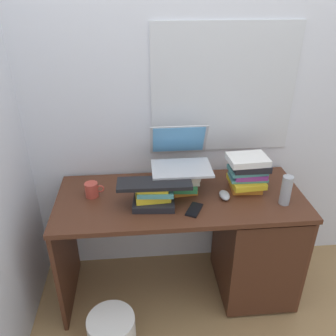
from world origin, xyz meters
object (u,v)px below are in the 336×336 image
at_px(book_stack_side, 248,172).
at_px(laptop, 180,156).
at_px(keyboard, 154,184).
at_px(water_bottle, 286,190).
at_px(computer_mouse, 224,195).
at_px(cell_phone, 194,210).
at_px(mug, 92,190).
at_px(book_stack_tall, 181,180).
at_px(book_stack_keyboard_riser, 154,196).
at_px(desk, 238,240).

bearing_deg(book_stack_side, laptop, 168.49).
xyz_separation_m(keyboard, water_bottle, (0.75, -0.06, -0.05)).
height_order(keyboard, computer_mouse, keyboard).
height_order(computer_mouse, cell_phone, computer_mouse).
xyz_separation_m(book_stack_side, cell_phone, (-0.36, -0.20, -0.11)).
distance_m(mug, cell_phone, 0.62).
bearing_deg(cell_phone, mug, -172.17).
height_order(book_stack_tall, computer_mouse, book_stack_tall).
bearing_deg(book_stack_keyboard_riser, book_stack_tall, 38.30).
bearing_deg(water_bottle, book_stack_keyboard_riser, 176.00).
bearing_deg(book_stack_tall, cell_phone, -77.05).
xyz_separation_m(laptop, water_bottle, (0.58, -0.26, -0.12)).
relative_size(book_stack_tall, keyboard, 0.58).
xyz_separation_m(book_stack_keyboard_riser, computer_mouse, (0.42, 0.04, -0.04)).
bearing_deg(computer_mouse, cell_phone, -150.33).
bearing_deg(laptop, keyboard, -129.94).
distance_m(desk, water_bottle, 0.49).
height_order(mug, cell_phone, mug).
distance_m(laptop, computer_mouse, 0.35).
relative_size(book_stack_keyboard_riser, water_bottle, 1.39).
relative_size(book_stack_side, laptop, 0.70).
xyz_separation_m(desk, book_stack_tall, (-0.37, 0.08, 0.42)).
distance_m(keyboard, cell_phone, 0.27).
height_order(laptop, water_bottle, laptop).
distance_m(desk, mug, 0.99).
height_order(laptop, mug, laptop).
distance_m(desk, book_stack_keyboard_riser, 0.68).
bearing_deg(laptop, cell_phone, -80.18).
xyz_separation_m(keyboard, cell_phone, (0.22, -0.08, -0.14)).
height_order(keyboard, water_bottle, water_bottle).
relative_size(keyboard, water_bottle, 2.35).
bearing_deg(book_stack_keyboard_riser, desk, 5.69).
height_order(book_stack_side, mug, book_stack_side).
height_order(computer_mouse, mug, mug).
bearing_deg(keyboard, desk, 7.06).
xyz_separation_m(water_bottle, cell_phone, (-0.53, -0.02, -0.08)).
bearing_deg(water_bottle, keyboard, 175.79).
bearing_deg(laptop, mug, -171.82).
bearing_deg(book_stack_tall, keyboard, -141.29).
relative_size(desk, mug, 12.94).
height_order(desk, computer_mouse, computer_mouse).
xyz_separation_m(book_stack_tall, book_stack_keyboard_riser, (-0.17, -0.14, -0.02)).
relative_size(laptop, cell_phone, 2.62).
bearing_deg(cell_phone, keyboard, -172.83).
relative_size(desk, book_stack_tall, 6.11).
bearing_deg(water_bottle, book_stack_side, 135.00).
bearing_deg(book_stack_side, cell_phone, -150.67).
relative_size(book_stack_side, computer_mouse, 2.38).
relative_size(laptop, water_bottle, 1.99).
bearing_deg(computer_mouse, book_stack_side, 28.89).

